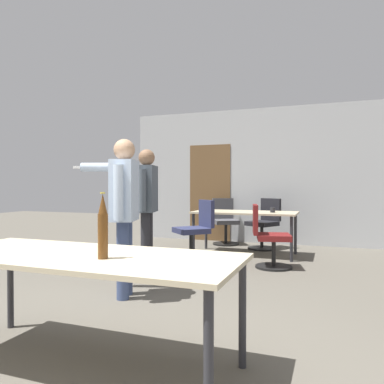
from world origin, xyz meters
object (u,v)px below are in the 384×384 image
(person_right_polo, at_px, (123,202))
(office_chair_near_pushed, at_px, (264,225))
(office_chair_far_left, at_px, (196,233))
(office_chair_mid_tucked, at_px, (225,223))
(beer_bottle, at_px, (103,227))
(person_left_plaid, at_px, (146,197))
(drink_cup, at_px, (273,210))
(office_chair_far_right, at_px, (268,239))

(person_right_polo, distance_m, office_chair_near_pushed, 3.71)
(office_chair_far_left, bearing_deg, office_chair_mid_tucked, -42.74)
(beer_bottle, bearing_deg, office_chair_near_pushed, 88.50)
(person_left_plaid, bearing_deg, office_chair_near_pushed, -42.21)
(person_right_polo, height_order, office_chair_far_left, person_right_polo)
(office_chair_mid_tucked, height_order, drink_cup, office_chair_mid_tucked)
(person_right_polo, height_order, office_chair_far_right, person_right_polo)
(office_chair_near_pushed, bearing_deg, drink_cup, 137.97)
(beer_bottle, relative_size, drink_cup, 4.72)
(office_chair_near_pushed, distance_m, drink_cup, 0.90)
(office_chair_mid_tucked, bearing_deg, office_chair_far_right, 92.43)
(office_chair_far_right, relative_size, beer_bottle, 2.25)
(office_chair_far_left, height_order, office_chair_near_pushed, office_chair_far_left)
(beer_bottle, bearing_deg, person_right_polo, 116.73)
(person_right_polo, bearing_deg, office_chair_far_right, -49.43)
(beer_bottle, bearing_deg, office_chair_mid_tucked, 97.54)
(person_right_polo, relative_size, drink_cup, 19.58)
(person_right_polo, distance_m, office_chair_far_right, 2.37)
(person_left_plaid, relative_size, office_chair_mid_tucked, 1.83)
(office_chair_near_pushed, bearing_deg, office_chair_far_left, 93.23)
(person_left_plaid, height_order, office_chair_mid_tucked, person_left_plaid)
(drink_cup, bearing_deg, office_chair_mid_tucked, 135.79)
(office_chair_mid_tucked, distance_m, beer_bottle, 5.43)
(person_left_plaid, height_order, office_chair_far_left, person_left_plaid)
(person_right_polo, bearing_deg, drink_cup, -40.11)
(person_left_plaid, xyz_separation_m, drink_cup, (1.51, 1.58, -0.24))
(office_chair_far_right, bearing_deg, person_right_polo, -45.13)
(beer_bottle, bearing_deg, office_chair_far_right, 82.54)
(office_chair_mid_tucked, xyz_separation_m, office_chair_far_right, (1.16, -1.90, -0.01))
(office_chair_near_pushed, relative_size, drink_cup, 10.98)
(office_chair_far_right, relative_size, drink_cup, 10.62)
(office_chair_far_left, bearing_deg, person_right_polo, 132.60)
(office_chair_near_pushed, relative_size, beer_bottle, 2.33)
(office_chair_far_right, height_order, office_chair_near_pushed, office_chair_near_pushed)
(office_chair_mid_tucked, xyz_separation_m, drink_cup, (1.10, -1.07, 0.35))
(person_left_plaid, relative_size, office_chair_far_right, 1.86)
(person_right_polo, distance_m, office_chair_far_left, 2.04)
(office_chair_far_left, relative_size, beer_bottle, 2.37)
(office_chair_mid_tucked, relative_size, drink_cup, 10.76)
(office_chair_far_left, bearing_deg, office_chair_near_pushed, -70.65)
(office_chair_far_right, relative_size, office_chair_near_pushed, 0.97)
(office_chair_mid_tucked, distance_m, office_chair_far_left, 1.89)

